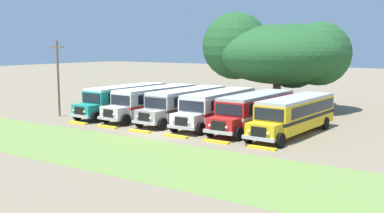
{
  "coord_description": "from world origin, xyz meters",
  "views": [
    {
      "loc": [
        20.61,
        -27.09,
        6.77
      ],
      "look_at": [
        0.0,
        4.21,
        1.6
      ],
      "focal_mm": 42.02,
      "sensor_mm": 36.0,
      "label": 1
    }
  ],
  "objects_px": {
    "parked_bus_slot_3": "(218,106)",
    "parked_bus_slot_5": "(295,114)",
    "parked_bus_slot_2": "(186,103)",
    "parked_bus_slot_4": "(255,109)",
    "parked_bus_slot_0": "(125,99)",
    "utility_pole": "(58,76)",
    "parked_bus_slot_1": "(154,101)",
    "broad_shade_tree": "(279,53)"
  },
  "relations": [
    {
      "from": "parked_bus_slot_3",
      "to": "parked_bus_slot_5",
      "type": "relative_size",
      "value": 1.0
    },
    {
      "from": "parked_bus_slot_2",
      "to": "parked_bus_slot_4",
      "type": "bearing_deg",
      "value": 90.14
    },
    {
      "from": "parked_bus_slot_0",
      "to": "utility_pole",
      "type": "xyz_separation_m",
      "value": [
        -4.63,
        -4.13,
        2.24
      ]
    },
    {
      "from": "parked_bus_slot_0",
      "to": "parked_bus_slot_1",
      "type": "relative_size",
      "value": 1.0
    },
    {
      "from": "parked_bus_slot_0",
      "to": "broad_shade_tree",
      "type": "height_order",
      "value": "broad_shade_tree"
    },
    {
      "from": "parked_bus_slot_2",
      "to": "broad_shade_tree",
      "type": "bearing_deg",
      "value": 162.75
    },
    {
      "from": "parked_bus_slot_0",
      "to": "parked_bus_slot_5",
      "type": "bearing_deg",
      "value": 91.2
    },
    {
      "from": "parked_bus_slot_1",
      "to": "broad_shade_tree",
      "type": "relative_size",
      "value": 0.74
    },
    {
      "from": "parked_bus_slot_4",
      "to": "parked_bus_slot_5",
      "type": "bearing_deg",
      "value": 84.25
    },
    {
      "from": "parked_bus_slot_0",
      "to": "broad_shade_tree",
      "type": "relative_size",
      "value": 0.74
    },
    {
      "from": "parked_bus_slot_2",
      "to": "utility_pole",
      "type": "relative_size",
      "value": 1.52
    },
    {
      "from": "parked_bus_slot_0",
      "to": "broad_shade_tree",
      "type": "bearing_deg",
      "value": 139.83
    },
    {
      "from": "parked_bus_slot_3",
      "to": "parked_bus_slot_5",
      "type": "bearing_deg",
      "value": 84.46
    },
    {
      "from": "parked_bus_slot_0",
      "to": "parked_bus_slot_2",
      "type": "bearing_deg",
      "value": 95.59
    },
    {
      "from": "broad_shade_tree",
      "to": "parked_bus_slot_3",
      "type": "bearing_deg",
      "value": -92.77
    },
    {
      "from": "parked_bus_slot_4",
      "to": "parked_bus_slot_0",
      "type": "bearing_deg",
      "value": -87.31
    },
    {
      "from": "broad_shade_tree",
      "to": "utility_pole",
      "type": "bearing_deg",
      "value": -133.61
    },
    {
      "from": "parked_bus_slot_3",
      "to": "broad_shade_tree",
      "type": "height_order",
      "value": "broad_shade_tree"
    },
    {
      "from": "parked_bus_slot_1",
      "to": "parked_bus_slot_4",
      "type": "xyz_separation_m",
      "value": [
        10.4,
        0.02,
        0.0
      ]
    },
    {
      "from": "parked_bus_slot_0",
      "to": "parked_bus_slot_1",
      "type": "distance_m",
      "value": 3.36
    },
    {
      "from": "parked_bus_slot_5",
      "to": "broad_shade_tree",
      "type": "distance_m",
      "value": 14.46
    },
    {
      "from": "utility_pole",
      "to": "parked_bus_slot_4",
      "type": "bearing_deg",
      "value": 13.57
    },
    {
      "from": "parked_bus_slot_1",
      "to": "parked_bus_slot_3",
      "type": "relative_size",
      "value": 1.01
    },
    {
      "from": "parked_bus_slot_1",
      "to": "parked_bus_slot_4",
      "type": "bearing_deg",
      "value": 93.64
    },
    {
      "from": "parked_bus_slot_0",
      "to": "utility_pole",
      "type": "height_order",
      "value": "utility_pole"
    },
    {
      "from": "parked_bus_slot_3",
      "to": "parked_bus_slot_0",
      "type": "bearing_deg",
      "value": -89.26
    },
    {
      "from": "parked_bus_slot_2",
      "to": "parked_bus_slot_3",
      "type": "xyz_separation_m",
      "value": [
        3.37,
        -0.1,
        0.0
      ]
    },
    {
      "from": "parked_bus_slot_2",
      "to": "broad_shade_tree",
      "type": "relative_size",
      "value": 0.74
    },
    {
      "from": "parked_bus_slot_0",
      "to": "parked_bus_slot_2",
      "type": "height_order",
      "value": "same"
    },
    {
      "from": "parked_bus_slot_0",
      "to": "broad_shade_tree",
      "type": "xyz_separation_m",
      "value": [
        10.79,
        12.05,
        4.31
      ]
    },
    {
      "from": "parked_bus_slot_2",
      "to": "parked_bus_slot_3",
      "type": "bearing_deg",
      "value": 89.91
    },
    {
      "from": "parked_bus_slot_2",
      "to": "broad_shade_tree",
      "type": "distance_m",
      "value": 12.97
    },
    {
      "from": "parked_bus_slot_2",
      "to": "parked_bus_slot_1",
      "type": "bearing_deg",
      "value": -85.37
    },
    {
      "from": "parked_bus_slot_5",
      "to": "utility_pole",
      "type": "height_order",
      "value": "utility_pole"
    },
    {
      "from": "parked_bus_slot_2",
      "to": "parked_bus_slot_5",
      "type": "relative_size",
      "value": 1.0
    },
    {
      "from": "parked_bus_slot_4",
      "to": "parked_bus_slot_3",
      "type": "bearing_deg",
      "value": -89.74
    },
    {
      "from": "parked_bus_slot_4",
      "to": "parked_bus_slot_5",
      "type": "distance_m",
      "value": 3.55
    },
    {
      "from": "parked_bus_slot_2",
      "to": "parked_bus_slot_5",
      "type": "distance_m",
      "value": 10.43
    },
    {
      "from": "parked_bus_slot_2",
      "to": "parked_bus_slot_4",
      "type": "height_order",
      "value": "same"
    },
    {
      "from": "parked_bus_slot_4",
      "to": "broad_shade_tree",
      "type": "relative_size",
      "value": 0.74
    },
    {
      "from": "parked_bus_slot_0",
      "to": "parked_bus_slot_3",
      "type": "xyz_separation_m",
      "value": [
        10.22,
        0.37,
        0.0
      ]
    },
    {
      "from": "parked_bus_slot_0",
      "to": "utility_pole",
      "type": "relative_size",
      "value": 1.52
    }
  ]
}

